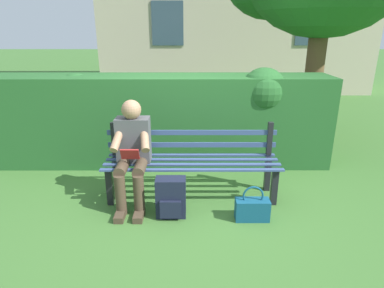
# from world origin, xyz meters

# --- Properties ---
(ground) EXTENTS (60.00, 60.00, 0.00)m
(ground) POSITION_xyz_m (0.00, 0.00, 0.00)
(ground) COLOR #3D6B2D
(park_bench) EXTENTS (2.05, 0.51, 0.88)m
(park_bench) POSITION_xyz_m (0.00, -0.06, 0.44)
(park_bench) COLOR black
(park_bench) RESTS_ON ground
(person_seated) EXTENTS (0.44, 0.73, 1.19)m
(person_seated) POSITION_xyz_m (0.67, 0.10, 0.64)
(person_seated) COLOR #4C4C51
(person_seated) RESTS_ON ground
(hedge_backdrop) EXTENTS (4.90, 0.79, 1.43)m
(hedge_backdrop) POSITION_xyz_m (0.43, -1.13, 0.69)
(hedge_backdrop) COLOR #265B28
(hedge_backdrop) RESTS_ON ground
(backpack) EXTENTS (0.32, 0.25, 0.44)m
(backpack) POSITION_xyz_m (0.23, 0.42, 0.22)
(backpack) COLOR #191E33
(backpack) RESTS_ON ground
(handbag) EXTENTS (0.36, 0.16, 0.39)m
(handbag) POSITION_xyz_m (-0.64, 0.50, 0.13)
(handbag) COLOR navy
(handbag) RESTS_ON ground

